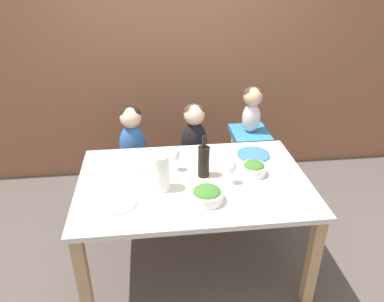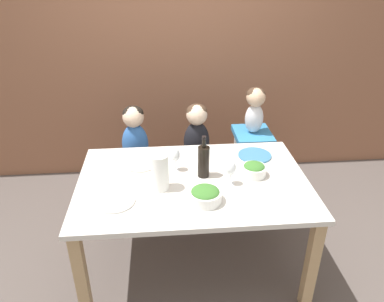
% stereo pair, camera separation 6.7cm
% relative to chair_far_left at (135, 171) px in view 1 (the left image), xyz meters
% --- Properties ---
extents(ground_plane, '(14.00, 14.00, 0.00)m').
position_rel_chair_far_left_xyz_m(ground_plane, '(0.43, -0.77, -0.38)').
color(ground_plane, '#564C47').
extents(wall_back, '(10.00, 0.06, 2.70)m').
position_rel_chair_far_left_xyz_m(wall_back, '(0.43, 0.68, 0.97)').
color(wall_back, '#8E5B42').
rests_on(wall_back, ground_plane).
extents(dining_table, '(1.55, 1.02, 0.74)m').
position_rel_chair_far_left_xyz_m(dining_table, '(0.43, -0.77, 0.27)').
color(dining_table, silver).
rests_on(dining_table, ground_plane).
extents(chair_far_left, '(0.37, 0.44, 0.45)m').
position_rel_chair_far_left_xyz_m(chair_far_left, '(0.00, 0.00, 0.00)').
color(chair_far_left, silver).
rests_on(chair_far_left, ground_plane).
extents(chair_far_center, '(0.37, 0.44, 0.45)m').
position_rel_chair_far_left_xyz_m(chair_far_center, '(0.53, 0.00, 0.00)').
color(chair_far_center, silver).
rests_on(chair_far_center, ground_plane).
extents(chair_right_highchair, '(0.32, 0.37, 0.71)m').
position_rel_chair_far_left_xyz_m(chair_right_highchair, '(1.03, 0.00, 0.17)').
color(chair_right_highchair, silver).
rests_on(chair_right_highchair, ground_plane).
extents(person_child_left, '(0.23, 0.19, 0.53)m').
position_rel_chair_far_left_xyz_m(person_child_left, '(-0.00, 0.00, 0.36)').
color(person_child_left, '#3366B2').
rests_on(person_child_left, chair_far_left).
extents(person_child_center, '(0.23, 0.19, 0.53)m').
position_rel_chair_far_left_xyz_m(person_child_center, '(0.53, 0.00, 0.36)').
color(person_child_center, black).
rests_on(person_child_center, chair_far_center).
extents(person_baby_right, '(0.16, 0.17, 0.40)m').
position_rel_chair_far_left_xyz_m(person_baby_right, '(1.03, 0.00, 0.57)').
color(person_baby_right, silver).
rests_on(person_baby_right, chair_right_highchair).
extents(wine_bottle, '(0.08, 0.08, 0.30)m').
position_rel_chair_far_left_xyz_m(wine_bottle, '(0.51, -0.73, 0.48)').
color(wine_bottle, black).
rests_on(wine_bottle, dining_table).
extents(paper_towel_roll, '(0.11, 0.11, 0.24)m').
position_rel_chair_far_left_xyz_m(paper_towel_roll, '(0.21, -0.86, 0.48)').
color(paper_towel_roll, white).
rests_on(paper_towel_roll, dining_table).
extents(wine_glass_near, '(0.07, 0.07, 0.17)m').
position_rel_chair_far_left_xyz_m(wine_glass_near, '(0.67, -0.84, 0.47)').
color(wine_glass_near, white).
rests_on(wine_glass_near, dining_table).
extents(wine_glass_far, '(0.07, 0.07, 0.17)m').
position_rel_chair_far_left_xyz_m(wine_glass_far, '(0.32, -0.63, 0.47)').
color(wine_glass_far, white).
rests_on(wine_glass_far, dining_table).
extents(salad_bowl_large, '(0.21, 0.21, 0.09)m').
position_rel_chair_far_left_xyz_m(salad_bowl_large, '(0.48, -1.02, 0.41)').
color(salad_bowl_large, white).
rests_on(salad_bowl_large, dining_table).
extents(salad_bowl_small, '(0.17, 0.17, 0.09)m').
position_rel_chair_far_left_xyz_m(salad_bowl_small, '(0.85, -0.75, 0.41)').
color(salad_bowl_small, white).
rests_on(salad_bowl_small, dining_table).
extents(dinner_plate_front_left, '(0.25, 0.25, 0.01)m').
position_rel_chair_far_left_xyz_m(dinner_plate_front_left, '(-0.07, -0.99, 0.36)').
color(dinner_plate_front_left, silver).
rests_on(dinner_plate_front_left, dining_table).
extents(dinner_plate_back_left, '(0.25, 0.25, 0.01)m').
position_rel_chair_far_left_xyz_m(dinner_plate_back_left, '(0.07, -0.53, 0.36)').
color(dinner_plate_back_left, silver).
rests_on(dinner_plate_back_left, dining_table).
extents(dinner_plate_back_right, '(0.25, 0.25, 0.01)m').
position_rel_chair_far_left_xyz_m(dinner_plate_back_right, '(0.93, -0.48, 0.36)').
color(dinner_plate_back_right, teal).
rests_on(dinner_plate_back_right, dining_table).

